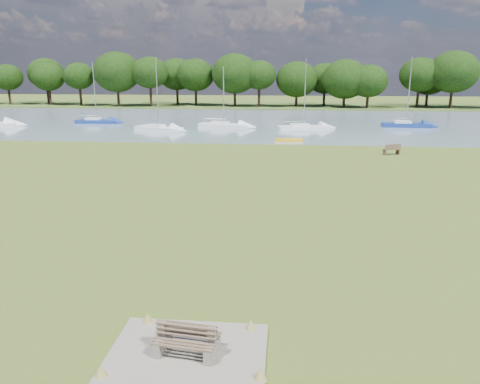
# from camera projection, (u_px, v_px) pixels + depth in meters

# --- Properties ---
(ground) EXTENTS (220.00, 220.00, 0.00)m
(ground) POSITION_uv_depth(u_px,v_px,m) (239.00, 207.00, 25.99)
(ground) COLOR olive
(river) EXTENTS (220.00, 40.00, 0.10)m
(river) POSITION_uv_depth(u_px,v_px,m) (268.00, 122.00, 66.40)
(river) COLOR slate
(river) RESTS_ON ground
(far_bank) EXTENTS (220.00, 20.00, 0.40)m
(far_bank) POSITION_uv_depth(u_px,v_px,m) (274.00, 106.00, 95.26)
(far_bank) COLOR #4C6626
(far_bank) RESTS_ON ground
(concrete_pad) EXTENTS (4.20, 3.20, 0.10)m
(concrete_pad) POSITION_uv_depth(u_px,v_px,m) (187.00, 354.00, 12.51)
(concrete_pad) COLOR gray
(concrete_pad) RESTS_ON ground
(bench_pair) EXTENTS (1.78, 1.18, 0.90)m
(bench_pair) POSITION_uv_depth(u_px,v_px,m) (187.00, 340.00, 12.40)
(bench_pair) COLOR gray
(bench_pair) RESTS_ON concrete_pad
(riverbank_bench) EXTENTS (1.63, 1.03, 0.97)m
(riverbank_bench) POSITION_uv_depth(u_px,v_px,m) (392.00, 149.00, 41.40)
(riverbank_bench) COLOR brown
(riverbank_bench) RESTS_ON ground
(kayak) EXTENTS (2.86, 0.69, 0.29)m
(kayak) POSITION_uv_depth(u_px,v_px,m) (289.00, 140.00, 48.76)
(kayak) COLOR yellow
(kayak) RESTS_ON river
(tree_line) EXTENTS (137.52, 8.39, 10.15)m
(tree_line) POSITION_uv_depth(u_px,v_px,m) (262.00, 76.00, 90.07)
(tree_line) COLOR black
(tree_line) RESTS_ON far_bank
(sailboat_0) EXTENTS (6.19, 2.01, 8.79)m
(sailboat_0) POSITION_uv_depth(u_px,v_px,m) (406.00, 123.00, 60.51)
(sailboat_0) COLOR navy
(sailboat_0) RESTS_ON river
(sailboat_1) EXTENTS (6.44, 3.86, 8.68)m
(sailboat_1) POSITION_uv_depth(u_px,v_px,m) (158.00, 127.00, 57.26)
(sailboat_1) COLOR white
(sailboat_1) RESTS_ON river
(sailboat_2) EXTENTS (5.82, 1.89, 8.20)m
(sailboat_2) POSITION_uv_depth(u_px,v_px,m) (96.00, 120.00, 64.84)
(sailboat_2) COLOR navy
(sailboat_2) RESTS_ON river
(sailboat_4) EXTENTS (6.72, 2.94, 7.62)m
(sailboat_4) POSITION_uv_depth(u_px,v_px,m) (223.00, 124.00, 60.25)
(sailboat_4) COLOR white
(sailboat_4) RESTS_ON river
(sailboat_7) EXTENTS (6.53, 3.19, 8.56)m
(sailboat_7) POSITION_uv_depth(u_px,v_px,m) (303.00, 126.00, 58.22)
(sailboat_7) COLOR white
(sailboat_7) RESTS_ON river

